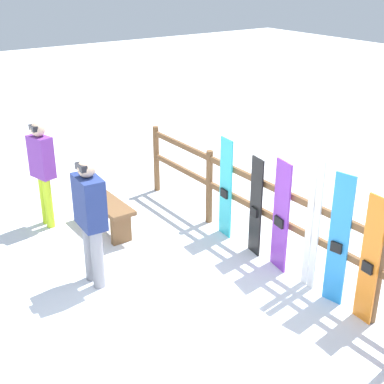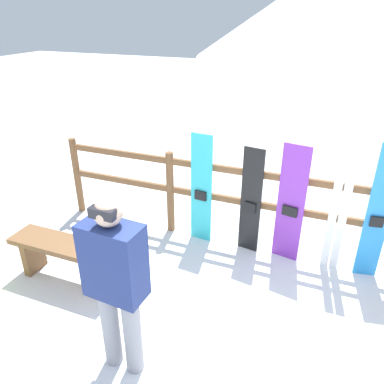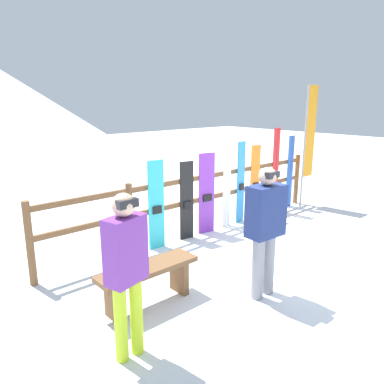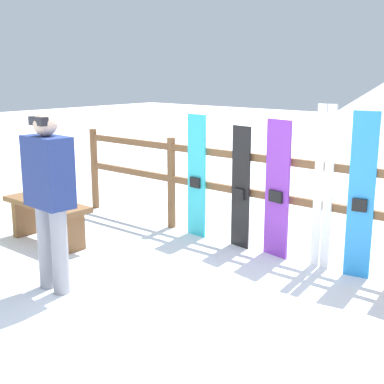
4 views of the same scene
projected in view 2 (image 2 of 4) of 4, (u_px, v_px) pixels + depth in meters
name	position (u px, v px, depth m)	size (l,w,h in m)	color
ground_plane	(241.00, 370.00, 3.17)	(40.00, 40.00, 0.00)	white
mountain_backdrop	(351.00, 3.00, 21.68)	(18.00, 18.00, 6.00)	silver
fence	(285.00, 205.00, 4.39)	(6.05, 0.10, 1.13)	brown
bench	(64.00, 253.00, 4.08)	(1.23, 0.36, 0.49)	brown
person_navy	(116.00, 279.00, 2.82)	(0.48, 0.28, 1.60)	gray
snowboard_cyan	(201.00, 190.00, 4.66)	(0.28, 0.07, 1.44)	#2DBFCC
snowboard_black_stripe	(251.00, 202.00, 4.47)	(0.26, 0.09, 1.35)	black
snowboard_purple	(291.00, 205.00, 4.30)	(0.32, 0.10, 1.45)	purple
ski_pair_white	(340.00, 206.00, 4.09)	(0.20, 0.02, 1.63)	white
snowboard_blue	(378.00, 215.00, 3.97)	(0.24, 0.09, 1.58)	#288CE0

